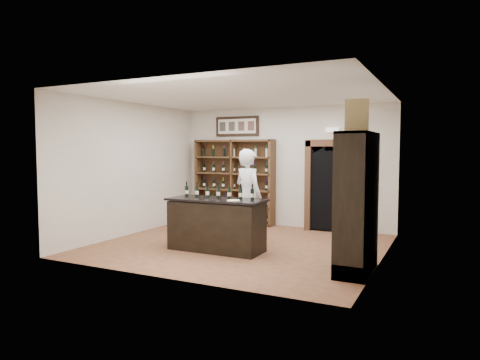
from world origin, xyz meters
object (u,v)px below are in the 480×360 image
Objects in this scene: tasting_counter at (216,225)px; counter_bottle_0 at (187,191)px; shopkeeper at (248,197)px; wine_crate at (357,116)px; wine_shelf at (235,181)px; side_cabinet at (359,225)px.

tasting_counter is 0.95m from counter_bottle_0.
tasting_counter is at bearing 92.80° from shopkeeper.
wine_crate is (2.66, -0.28, 1.96)m from tasting_counter.
counter_bottle_0 is at bearing 58.90° from shopkeeper.
wine_crate reaches higher than counter_bottle_0.
wine_crate reaches higher than wine_shelf.
shopkeeper is at bearing 68.51° from tasting_counter.
side_cabinet is at bearing -24.86° from wine_crate.
counter_bottle_0 is 1.26m from shopkeeper.
wine_crate reaches higher than side_cabinet.
counter_bottle_0 reaches higher than tasting_counter.
wine_crate is (3.38, -0.36, 1.35)m from counter_bottle_0.
wine_shelf is 5.02m from side_cabinet.
tasting_counter is at bearing 163.18° from wine_crate.
wine_shelf is at bearing 110.56° from tasting_counter.
wine_crate is at bearing -6.09° from tasting_counter.
counter_bottle_0 is (0.38, -2.86, 0.01)m from wine_shelf.
tasting_counter is 0.85× the size of side_cabinet.
wine_crate reaches higher than shopkeeper.
side_cabinet is (2.72, -0.30, 0.26)m from tasting_counter.
tasting_counter is 0.97× the size of shopkeeper.
wine_shelf reaches higher than tasting_counter.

